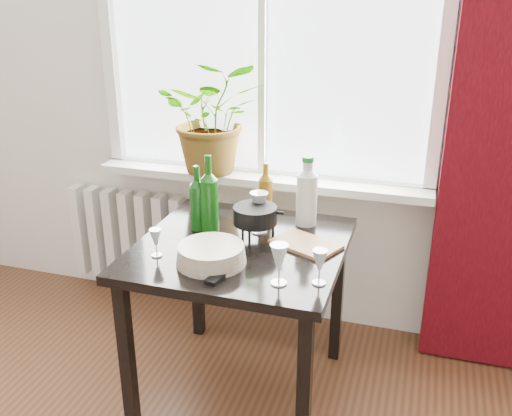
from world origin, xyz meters
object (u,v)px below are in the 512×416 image
(cleaning_bottle, at_px, (307,190))
(wineglass_front_right, at_px, (279,264))
(table, at_px, (241,264))
(wine_bottle_left, at_px, (198,198))
(wineglass_back_left, at_px, (199,201))
(cutting_board, at_px, (306,244))
(radiator, at_px, (137,237))
(fondue_pot, at_px, (255,223))
(wineglass_front_left, at_px, (156,243))
(tv_remote, at_px, (221,275))
(wineglass_far_right, at_px, (320,267))
(bottle_amber, at_px, (266,189))
(plate_stack, at_px, (211,255))
(wine_bottle_right, at_px, (209,193))
(wineglass_back_center, at_px, (259,212))
(potted_plant, at_px, (214,117))

(cleaning_bottle, distance_m, wineglass_front_right, 0.57)
(table, bearing_deg, wine_bottle_left, 157.00)
(wineglass_back_left, relative_size, cutting_board, 0.63)
(radiator, distance_m, fondue_pot, 1.14)
(radiator, distance_m, wineglass_front_left, 1.09)
(radiator, xyz_separation_m, cutting_board, (1.11, -0.57, 0.37))
(radiator, height_order, tv_remote, tv_remote)
(wine_bottle_left, xyz_separation_m, wineglass_far_right, (0.61, -0.33, -0.08))
(tv_remote, bearing_deg, wineglass_back_left, 132.96)
(cleaning_bottle, bearing_deg, bottle_amber, 167.20)
(wineglass_front_right, relative_size, plate_stack, 0.58)
(wineglass_front_right, xyz_separation_m, wineglass_front_left, (-0.52, 0.07, -0.02))
(radiator, distance_m, wine_bottle_right, 1.01)
(bottle_amber, distance_m, wineglass_front_right, 0.65)
(wine_bottle_left, xyz_separation_m, cleaning_bottle, (0.44, 0.19, 0.02))
(table, relative_size, wineglass_front_left, 7.26)
(wine_bottle_left, distance_m, wineglass_back_left, 0.13)
(wineglass_front_right, xyz_separation_m, wineglass_far_right, (0.14, 0.04, -0.01))
(cleaning_bottle, xyz_separation_m, fondue_pot, (-0.17, -0.21, -0.09))
(wineglass_back_center, bearing_deg, wineglass_front_left, -132.99)
(tv_remote, bearing_deg, wineglass_front_right, 15.85)
(potted_plant, height_order, wineglass_back_center, potted_plant)
(potted_plant, bearing_deg, wineglass_back_left, -80.42)
(tv_remote, bearing_deg, bottle_amber, 103.44)
(wine_bottle_right, bearing_deg, wine_bottle_left, -179.75)
(fondue_pot, bearing_deg, wine_bottle_left, -176.77)
(fondue_pot, distance_m, cutting_board, 0.23)
(wineglass_back_left, xyz_separation_m, plate_stack, (0.22, -0.41, -0.05))
(bottle_amber, xyz_separation_m, wineglass_front_right, (0.23, -0.61, -0.05))
(radiator, height_order, bottle_amber, bottle_amber)
(wine_bottle_left, relative_size, wineglass_front_left, 2.50)
(wineglass_back_left, bearing_deg, wineglass_front_right, -43.56)
(table, xyz_separation_m, plate_stack, (-0.05, -0.20, 0.13))
(wineglass_far_right, height_order, wineglass_front_left, wineglass_far_right)
(wine_bottle_right, relative_size, tv_remote, 2.22)
(wineglass_back_left, distance_m, wineglass_front_left, 0.41)
(potted_plant, height_order, wineglass_front_left, potted_plant)
(wineglass_far_right, bearing_deg, wineglass_back_center, 132.29)
(bottle_amber, xyz_separation_m, fondue_pot, (0.03, -0.26, -0.06))
(wine_bottle_right, bearing_deg, table, -29.13)
(wine_bottle_right, distance_m, fondue_pot, 0.24)
(radiator, xyz_separation_m, bottle_amber, (0.86, -0.30, 0.49))
(wine_bottle_left, height_order, wine_bottle_right, wine_bottle_right)
(wineglass_far_right, bearing_deg, plate_stack, 175.21)
(radiator, bearing_deg, wineglass_back_left, -36.05)
(plate_stack, height_order, cutting_board, plate_stack)
(potted_plant, height_order, cutting_board, potted_plant)
(table, distance_m, wine_bottle_right, 0.33)
(wine_bottle_left, distance_m, wine_bottle_right, 0.06)
(potted_plant, bearing_deg, cleaning_bottle, -28.62)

